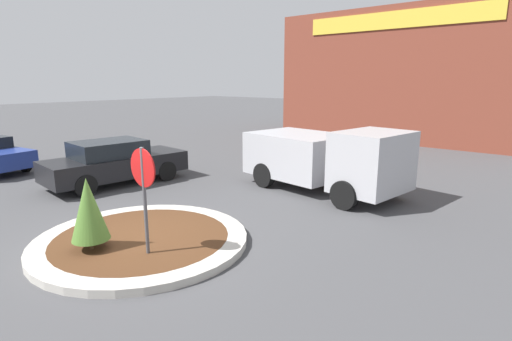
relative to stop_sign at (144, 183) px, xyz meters
name	(u,v)px	position (x,y,z in m)	size (l,w,h in m)	color
ground_plane	(142,243)	(-0.82, 0.41, -1.58)	(120.00, 120.00, 0.00)	#474749
traffic_island	(142,240)	(-0.82, 0.41, -1.50)	(4.57, 4.57, 0.16)	#BCB7AD
stop_sign	(144,183)	(0.00, 0.00, 0.00)	(0.75, 0.07, 2.27)	#4C4C51
island_shrub	(89,209)	(-1.04, -0.60, -0.58)	(0.75, 0.75, 1.47)	brown
utility_truck	(324,158)	(0.01, 6.64, -0.48)	(5.40, 2.90, 2.07)	#B2B2B7
storefront_building	(411,76)	(-2.39, 20.66, 2.14)	(14.56, 6.07, 7.42)	brown
parked_sedan_black	(115,162)	(-5.93, 2.86, -0.81)	(2.26, 4.77, 1.51)	black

